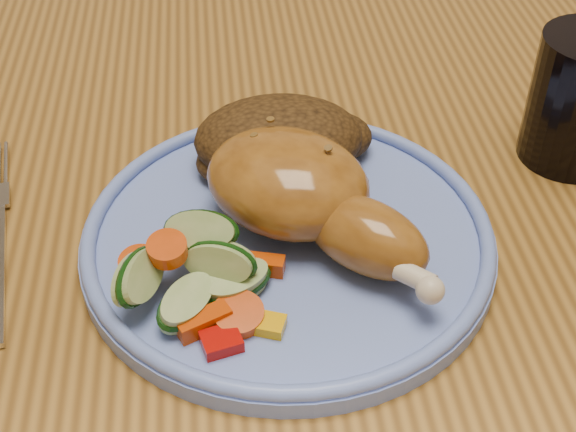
# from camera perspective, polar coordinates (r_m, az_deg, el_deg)

# --- Properties ---
(dining_table) EXTENTS (0.90, 1.40, 0.75)m
(dining_table) POSITION_cam_1_polar(r_m,az_deg,el_deg) (0.64, 1.95, -2.58)
(dining_table) COLOR olive
(dining_table) RESTS_ON ground
(chair_far) EXTENTS (0.42, 0.42, 0.91)m
(chair_far) POSITION_cam_1_polar(r_m,az_deg,el_deg) (1.25, -1.99, 11.56)
(chair_far) COLOR #4C2D16
(chair_far) RESTS_ON ground
(plate) EXTENTS (0.26, 0.26, 0.01)m
(plate) POSITION_cam_1_polar(r_m,az_deg,el_deg) (0.52, -0.00, -1.76)
(plate) COLOR #637ED4
(plate) RESTS_ON dining_table
(plate_rim) EXTENTS (0.26, 0.26, 0.01)m
(plate_rim) POSITION_cam_1_polar(r_m,az_deg,el_deg) (0.51, -0.00, -0.85)
(plate_rim) COLOR #637ED4
(plate_rim) RESTS_ON plate
(chicken_leg) EXTENTS (0.16, 0.17, 0.06)m
(chicken_leg) POSITION_cam_1_polar(r_m,az_deg,el_deg) (0.50, 1.28, 1.52)
(chicken_leg) COLOR #965D1F
(chicken_leg) RESTS_ON plate
(rice_pilaf) EXTENTS (0.13, 0.09, 0.05)m
(rice_pilaf) POSITION_cam_1_polar(r_m,az_deg,el_deg) (0.56, -0.43, 5.39)
(rice_pilaf) COLOR #3F280F
(rice_pilaf) RESTS_ON plate
(vegetable_pile) EXTENTS (0.11, 0.10, 0.05)m
(vegetable_pile) POSITION_cam_1_polar(r_m,az_deg,el_deg) (0.47, -6.40, -4.24)
(vegetable_pile) COLOR #A50A05
(vegetable_pile) RESTS_ON plate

